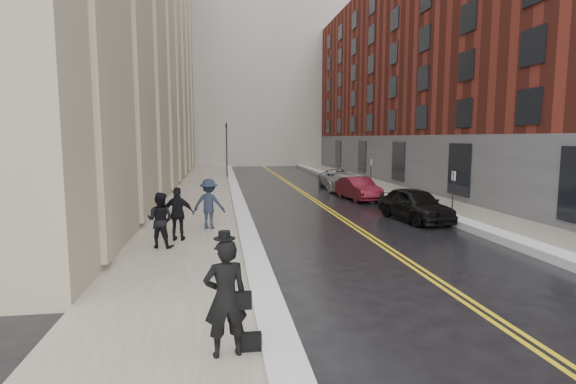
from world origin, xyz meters
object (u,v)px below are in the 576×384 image
object	(u,v)px
car_silver_near	(349,185)
car_silver_far	(339,179)
pedestrian_main	(225,298)
pedestrian_a	(160,220)
car_maroon	(358,189)
pedestrian_b	(209,204)
car_black	(415,204)
pedestrian_c	(178,214)

from	to	relation	value
car_silver_near	car_silver_far	xyz separation A→B (m)	(0.40, 3.98, 0.02)
pedestrian_main	pedestrian_a	bearing A→B (deg)	-85.09
car_maroon	pedestrian_b	size ratio (longest dim) A/B	2.11
car_maroon	pedestrian_b	bearing A→B (deg)	-143.97
car_black	pedestrian_c	distance (m)	10.85
car_maroon	pedestrian_a	distance (m)	15.38
car_silver_near	pedestrian_a	world-z (taller)	pedestrian_a
car_silver_far	pedestrian_b	bearing A→B (deg)	-120.77
car_silver_far	pedestrian_c	world-z (taller)	pedestrian_c
pedestrian_b	car_maroon	bearing A→B (deg)	-121.43
car_maroon	pedestrian_b	xyz separation A→B (m)	(-8.88, -8.31, 0.46)
pedestrian_a	pedestrian_b	xyz separation A→B (m)	(1.54, 2.98, 0.08)
car_maroon	pedestrian_a	bearing A→B (deg)	-139.78
car_maroon	pedestrian_main	distance (m)	20.98
car_maroon	pedestrian_c	size ratio (longest dim) A/B	2.21
pedestrian_c	car_black	bearing A→B (deg)	-156.83
car_black	car_silver_far	world-z (taller)	car_black
pedestrian_b	pedestrian_main	bearing A→B (deg)	108.25
car_silver_near	pedestrian_main	distance (m)	23.29
car_maroon	car_silver_far	bearing A→B (deg)	78.39
car_black	car_maroon	distance (m)	7.19
car_silver_near	car_silver_far	bearing A→B (deg)	77.76
car_maroon	pedestrian_c	bearing A→B (deg)	-140.98
car_silver_far	pedestrian_c	distance (m)	19.72
car_black	car_silver_near	bearing A→B (deg)	84.18
pedestrian_c	pedestrian_b	bearing A→B (deg)	-111.18
pedestrian_b	pedestrian_c	bearing A→B (deg)	77.93
pedestrian_main	pedestrian_b	size ratio (longest dim) A/B	1.00
pedestrian_main	car_maroon	bearing A→B (deg)	-123.17
car_black	pedestrian_a	xyz separation A→B (m)	(-10.89, -4.12, 0.32)
car_black	car_silver_far	size ratio (longest dim) A/B	0.87
car_silver_near	pedestrian_b	size ratio (longest dim) A/B	2.37
car_maroon	pedestrian_main	size ratio (longest dim) A/B	2.11
pedestrian_a	pedestrian_c	distance (m)	1.11
pedestrian_b	pedestrian_c	world-z (taller)	pedestrian_b
car_black	pedestrian_b	distance (m)	9.42
car_black	car_maroon	xyz separation A→B (m)	(-0.46, 7.17, -0.06)
pedestrian_main	pedestrian_b	world-z (taller)	pedestrian_b
car_silver_near	pedestrian_c	size ratio (longest dim) A/B	2.49
pedestrian_main	pedestrian_a	size ratio (longest dim) A/B	1.08
car_silver_near	pedestrian_main	bearing A→B (deg)	-117.74
car_black	pedestrian_a	bearing A→B (deg)	-167.19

